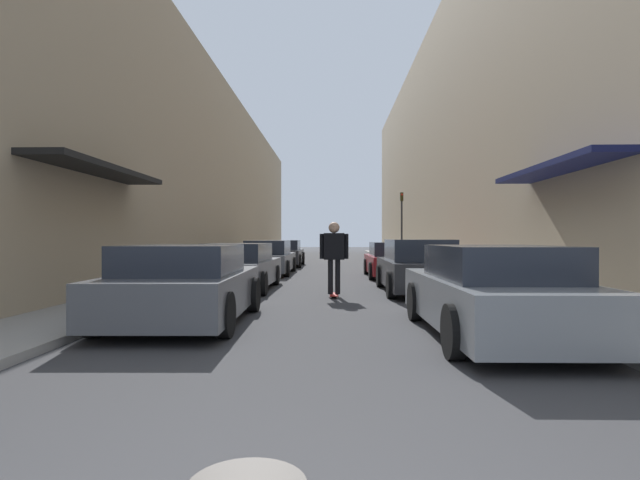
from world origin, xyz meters
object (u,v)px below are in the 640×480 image
object	(u,v)px
parked_car_left_0	(185,285)
skateboarder	(334,251)
traffic_light	(402,220)
parked_car_right_2	(393,260)
parked_car_right_0	(493,293)
parked_car_left_1	(239,268)
parked_car_left_3	(284,254)
parked_car_right_1	(417,267)
parked_car_left_2	(269,258)

from	to	relation	value
parked_car_left_0	skateboarder	world-z (taller)	skateboarder
traffic_light	parked_car_right_2	bearing A→B (deg)	-99.99
parked_car_right_0	parked_car_left_1	bearing A→B (deg)	127.54
parked_car_left_3	traffic_light	size ratio (longest dim) A/B	1.26
parked_car_right_2	parked_car_left_3	bearing A→B (deg)	123.89
parked_car_right_1	parked_car_right_0	bearing A→B (deg)	-89.14
parked_car_left_0	parked_car_left_1	size ratio (longest dim) A/B	0.92
parked_car_left_3	parked_car_left_2	bearing A→B (deg)	-90.91
parked_car_left_0	parked_car_left_3	world-z (taller)	parked_car_left_3
parked_car_left_0	parked_car_right_2	size ratio (longest dim) A/B	0.96
parked_car_left_2	parked_car_right_2	xyz separation A→B (m)	(4.74, -1.40, -0.02)
parked_car_left_0	traffic_light	world-z (taller)	traffic_light
parked_car_left_2	parked_car_right_0	bearing A→B (deg)	-68.67
parked_car_left_3	skateboarder	world-z (taller)	skateboarder
parked_car_right_2	traffic_light	bearing A→B (deg)	80.01
traffic_light	parked_car_left_2	bearing A→B (deg)	-131.50
parked_car_right_0	traffic_light	size ratio (longest dim) A/B	1.21
parked_car_right_2	traffic_light	xyz separation A→B (m)	(1.49, 8.44, 1.80)
parked_car_left_2	skateboarder	size ratio (longest dim) A/B	2.62
parked_car_left_3	parked_car_right_1	distance (m)	12.93
parked_car_right_0	parked_car_right_2	xyz separation A→B (m)	(-0.12, 11.03, -0.03)
parked_car_right_0	parked_car_right_2	distance (m)	11.03
parked_car_left_1	skateboarder	distance (m)	3.07
parked_car_right_1	parked_car_left_3	bearing A→B (deg)	111.22
parked_car_left_1	parked_car_right_2	xyz separation A→B (m)	(4.77, 4.66, -0.01)
parked_car_left_0	parked_car_right_2	bearing A→B (deg)	64.81
parked_car_left_1	parked_car_right_0	size ratio (longest dim) A/B	1.00
parked_car_right_1	skateboarder	size ratio (longest dim) A/B	2.43
parked_car_left_1	parked_car_left_2	xyz separation A→B (m)	(0.04, 6.07, 0.02)
parked_car_right_2	skateboarder	bearing A→B (deg)	-109.23
traffic_light	skateboarder	bearing A→B (deg)	-104.00
parked_car_left_1	skateboarder	bearing A→B (deg)	-30.72
parked_car_left_3	parked_car_right_0	size ratio (longest dim) A/B	1.04
parked_car_left_1	parked_car_left_3	bearing A→B (deg)	89.39
parked_car_right_0	skateboarder	distance (m)	5.36
parked_car_left_0	parked_car_right_1	size ratio (longest dim) A/B	0.94
parked_car_left_2	parked_car_right_1	xyz separation A→B (m)	(4.77, -6.53, 0.03)
parked_car_left_2	parked_car_left_3	distance (m)	5.52
parked_car_left_0	parked_car_right_2	distance (m)	11.02
parked_car_left_3	parked_car_right_0	bearing A→B (deg)	-75.12
parked_car_left_0	parked_car_left_2	world-z (taller)	parked_car_left_2
parked_car_left_2	parked_car_right_1	size ratio (longest dim) A/B	1.08
parked_car_left_1	parked_car_right_0	distance (m)	8.03
parked_car_left_0	traffic_light	xyz separation A→B (m)	(6.18, 18.41, 1.77)
parked_car_left_0	skateboarder	xyz separation A→B (m)	(2.52, 3.76, 0.48)
parked_car_left_0	parked_car_left_2	size ratio (longest dim) A/B	0.87
parked_car_left_0	parked_car_left_3	size ratio (longest dim) A/B	0.89
parked_car_left_0	traffic_light	bearing A→B (deg)	71.45
parked_car_right_0	skateboarder	size ratio (longest dim) A/B	2.48
parked_car_right_0	parked_car_right_2	world-z (taller)	parked_car_right_0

